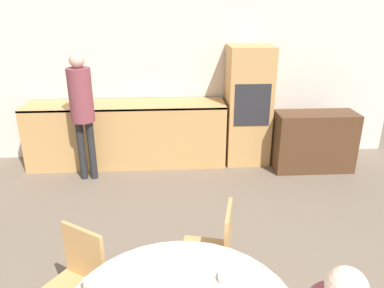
% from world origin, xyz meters
% --- Properties ---
extents(wall_back, '(6.42, 0.05, 2.60)m').
position_xyz_m(wall_back, '(0.00, 5.09, 1.30)').
color(wall_back, silver).
rests_on(wall_back, ground_plane).
extents(kitchen_counter, '(2.89, 0.60, 0.94)m').
position_xyz_m(kitchen_counter, '(-0.92, 4.74, 0.48)').
color(kitchen_counter, tan).
rests_on(kitchen_counter, ground_plane).
extents(oven_unit, '(0.63, 0.59, 1.74)m').
position_xyz_m(oven_unit, '(0.88, 4.75, 0.87)').
color(oven_unit, tan).
rests_on(oven_unit, ground_plane).
extents(sideboard, '(1.13, 0.45, 0.86)m').
position_xyz_m(sideboard, '(1.79, 4.37, 0.43)').
color(sideboard, '#51331E').
rests_on(sideboard, ground_plane).
extents(chair_far_left, '(0.56, 0.56, 0.85)m').
position_xyz_m(chair_far_left, '(-0.97, 1.64, 0.48)').
color(chair_far_left, tan).
rests_on(chair_far_left, ground_plane).
extents(chair_far_right, '(0.48, 0.48, 0.85)m').
position_xyz_m(chair_far_right, '(0.06, 1.94, 0.48)').
color(chair_far_right, tan).
rests_on(chair_far_right, ground_plane).
extents(person_standing, '(0.30, 0.30, 1.73)m').
position_xyz_m(person_standing, '(-1.42, 4.25, 1.09)').
color(person_standing, '#262628').
rests_on(person_standing, ground_plane).
extents(cup, '(0.07, 0.07, 0.10)m').
position_xyz_m(cup, '(-0.78, 1.25, 0.77)').
color(cup, beige).
rests_on(cup, dining_table).
extents(bowl_far, '(0.16, 0.16, 0.04)m').
position_xyz_m(bowl_far, '(0.08, 1.30, 0.74)').
color(bowl_far, white).
rests_on(bowl_far, dining_table).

